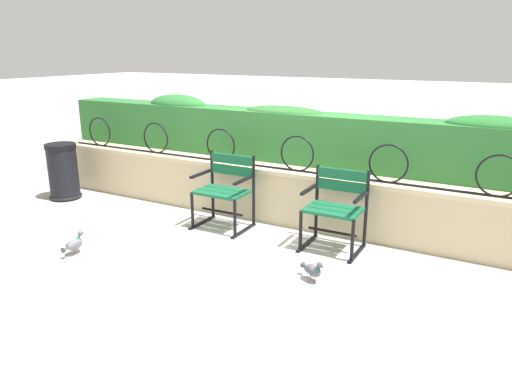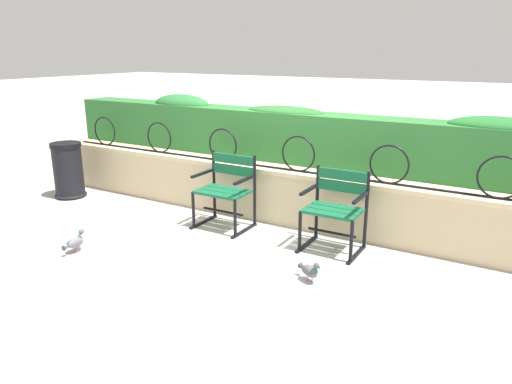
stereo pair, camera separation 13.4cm
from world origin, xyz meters
name	(u,v)px [view 1 (the left image)]	position (x,y,z in m)	size (l,w,h in m)	color
ground_plane	(252,242)	(0.00, 0.00, 0.00)	(60.00, 60.00, 0.00)	#B7B5AF
stone_wall	(283,195)	(0.00, 0.79, 0.34)	(7.35, 0.41, 0.67)	#C6B289
iron_arch_fence	(261,152)	(-0.27, 0.71, 0.85)	(6.82, 0.02, 0.42)	black
hedge_row	(298,135)	(-0.01, 1.20, 1.01)	(7.21, 0.47, 0.75)	#2D7033
park_chair_left	(225,188)	(-0.53, 0.31, 0.46)	(0.62, 0.52, 0.85)	#145B38
park_chair_right	(336,206)	(0.83, 0.32, 0.46)	(0.60, 0.52, 0.83)	#145B38
pigeon_near_chairs	(74,244)	(-1.44, -1.15, 0.11)	(0.11, 0.29, 0.22)	slate
pigeon_far_side	(313,270)	(0.93, -0.52, 0.11)	(0.27, 0.19, 0.22)	#5B5B66
trash_bin	(63,173)	(-3.11, 0.15, 0.37)	(0.44, 0.44, 0.78)	black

